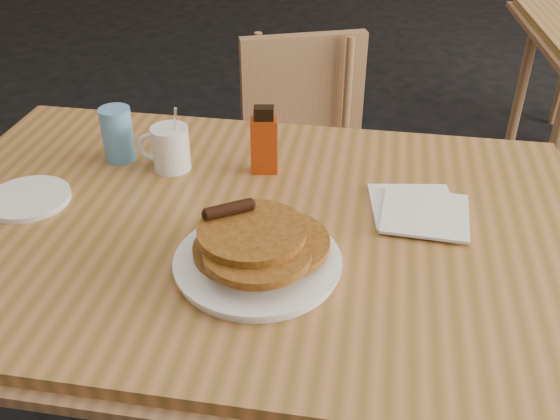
# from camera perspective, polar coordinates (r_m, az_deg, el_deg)

# --- Properties ---
(main_table) EXTENTS (1.36, 0.94, 0.75)m
(main_table) POSITION_cam_1_polar(r_m,az_deg,el_deg) (1.22, -3.26, -2.43)
(main_table) COLOR #A96B3C
(main_table) RESTS_ON floor
(chair_main_far) EXTENTS (0.49, 0.50, 0.85)m
(chair_main_far) POSITION_cam_1_polar(r_m,az_deg,el_deg) (1.94, 1.74, 5.24)
(chair_main_far) COLOR #9E734A
(chair_main_far) RESTS_ON floor
(pancake_plate) EXTENTS (0.29, 0.29, 0.10)m
(pancake_plate) POSITION_cam_1_polar(r_m,az_deg,el_deg) (1.06, -2.08, -3.90)
(pancake_plate) COLOR white
(pancake_plate) RESTS_ON main_table
(coffee_mug) EXTENTS (0.12, 0.08, 0.15)m
(coffee_mug) POSITION_cam_1_polar(r_m,az_deg,el_deg) (1.36, -10.07, 5.66)
(coffee_mug) COLOR white
(coffee_mug) RESTS_ON main_table
(syrup_bottle) EXTENTS (0.06, 0.04, 0.15)m
(syrup_bottle) POSITION_cam_1_polar(r_m,az_deg,el_deg) (1.32, -1.45, 6.21)
(syrup_bottle) COLOR maroon
(syrup_bottle) RESTS_ON main_table
(napkin_stack) EXTENTS (0.20, 0.21, 0.01)m
(napkin_stack) POSITION_cam_1_polar(r_m,az_deg,el_deg) (1.24, 12.61, 0.00)
(napkin_stack) COLOR white
(napkin_stack) RESTS_ON main_table
(blue_tumbler) EXTENTS (0.08, 0.08, 0.12)m
(blue_tumbler) POSITION_cam_1_polar(r_m,az_deg,el_deg) (1.42, -14.63, 6.72)
(blue_tumbler) COLOR #5797CD
(blue_tumbler) RESTS_ON main_table
(side_saucer) EXTENTS (0.19, 0.19, 0.01)m
(side_saucer) POSITION_cam_1_polar(r_m,az_deg,el_deg) (1.34, -22.03, 0.98)
(side_saucer) COLOR white
(side_saucer) RESTS_ON main_table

